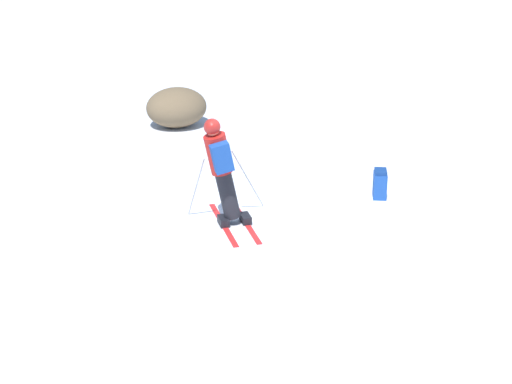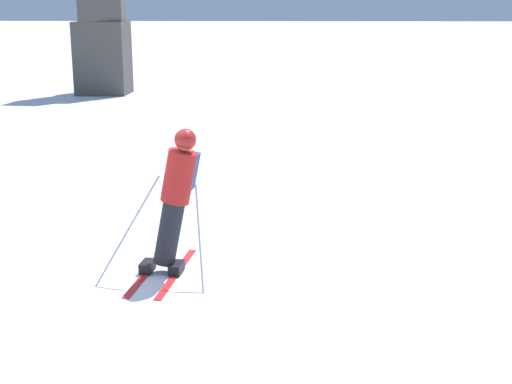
% 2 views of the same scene
% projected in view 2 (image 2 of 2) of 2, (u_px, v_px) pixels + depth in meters
% --- Properties ---
extents(ground_plane, '(300.00, 300.00, 0.00)m').
position_uv_depth(ground_plane, '(76.00, 271.00, 8.63)').
color(ground_plane, white).
extents(skier, '(1.28, 1.70, 1.79)m').
position_uv_depth(skier, '(176.00, 193.00, 8.32)').
color(skier, red).
rests_on(skier, ground).
extents(rock_pillar, '(1.81, 1.59, 7.38)m').
position_uv_depth(rock_pillar, '(100.00, 7.00, 25.28)').
color(rock_pillar, '#4C4742').
rests_on(rock_pillar, ground).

